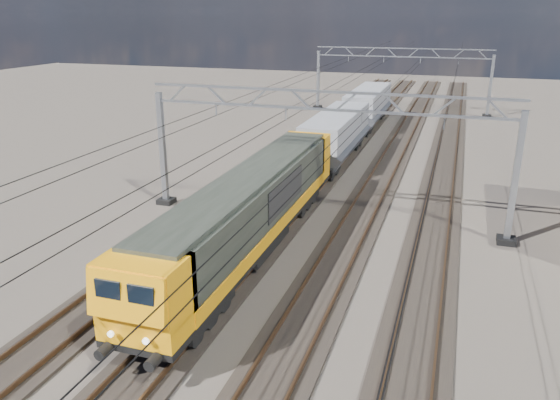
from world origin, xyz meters
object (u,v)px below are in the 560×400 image
(hopper_wagon_lead, at_px, (336,133))
(locomotive, at_px, (252,208))
(catenary_gantry_far, at_px, (401,77))
(catenary_gantry_mid, at_px, (322,152))
(hopper_wagon_mid, at_px, (368,104))

(hopper_wagon_lead, bearing_deg, locomotive, -90.00)
(catenary_gantry_far, distance_m, locomotive, 41.21)
(catenary_gantry_far, height_order, hopper_wagon_lead, catenary_gantry_far)
(catenary_gantry_mid, height_order, locomotive, catenary_gantry_mid)
(catenary_gantry_mid, height_order, hopper_wagon_lead, catenary_gantry_mid)
(locomotive, bearing_deg, hopper_wagon_mid, 90.00)
(hopper_wagon_lead, relative_size, hopper_wagon_mid, 1.00)
(hopper_wagon_lead, distance_m, hopper_wagon_mid, 14.20)
(catenary_gantry_far, height_order, hopper_wagon_mid, catenary_gantry_far)
(hopper_wagon_mid, bearing_deg, catenary_gantry_mid, -85.73)
(hopper_wagon_mid, bearing_deg, hopper_wagon_lead, -90.00)
(locomotive, distance_m, hopper_wagon_lead, 17.70)
(hopper_wagon_lead, bearing_deg, catenary_gantry_mid, -80.95)
(catenary_gantry_far, xyz_separation_m, hopper_wagon_lead, (-2.00, -23.44, -1.67))
(locomotive, bearing_deg, catenary_gantry_mid, 68.71)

